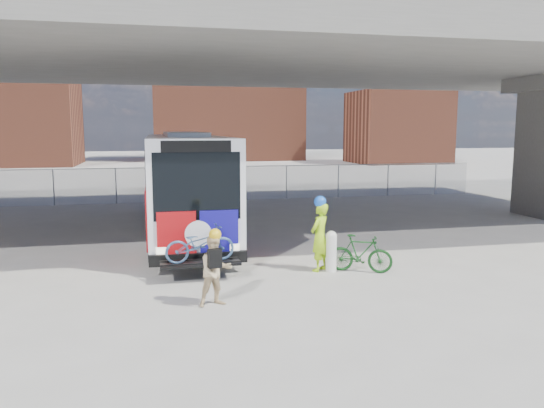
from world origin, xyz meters
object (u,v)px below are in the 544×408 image
object	(u,v)px
bollard	(331,250)
cyclist_hivis	(320,235)
bus	(184,175)
bike_parked	(361,253)
cyclist_tan	(216,270)

from	to	relation	value
bollard	cyclist_hivis	xyz separation A→B (m)	(-0.28, 0.14, 0.39)
bus	bike_parked	xyz separation A→B (m)	(4.24, -6.70, -1.60)
cyclist_hivis	cyclist_tan	size ratio (longest dim) A/B	1.20
cyclist_hivis	bike_parked	world-z (taller)	cyclist_hivis
bollard	bike_parked	world-z (taller)	bollard
bus	bike_parked	world-z (taller)	bus
bus	cyclist_hivis	size ratio (longest dim) A/B	6.37
cyclist_tan	bus	bearing A→B (deg)	77.57
bollard	cyclist_tan	bearing A→B (deg)	-147.60
cyclist_hivis	bike_parked	distance (m)	1.19
cyclist_tan	bollard	bearing A→B (deg)	18.91
cyclist_hivis	bus	bearing A→B (deg)	-106.28
bus	bike_parked	distance (m)	8.09
bus	bollard	distance (m)	7.51
bus	bollard	xyz separation A→B (m)	(3.50, -6.46, -1.52)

